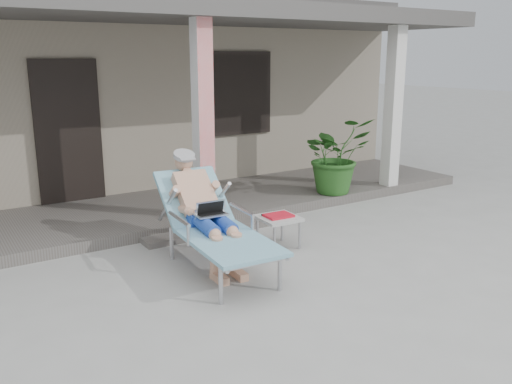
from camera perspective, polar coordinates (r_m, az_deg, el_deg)
ground at (r=5.79m, az=4.55°, el=-9.23°), size 60.00×60.00×0.00m
house at (r=11.21m, az=-15.89°, el=10.46°), size 10.40×5.40×3.30m
porch_deck at (r=8.22m, az=-8.06°, el=-1.62°), size 10.00×2.00×0.15m
porch_overhang at (r=7.88m, az=-8.60°, el=17.64°), size 10.00×2.30×2.85m
porch_step at (r=7.24m, az=-4.26°, el=-4.02°), size 2.00×0.30×0.07m
lounger at (r=5.95m, az=-5.01°, el=-0.41°), size 0.87×2.03×1.30m
side_table at (r=6.60m, az=2.37°, el=-2.92°), size 0.48×0.48×0.42m
potted_palm at (r=8.70m, az=8.38°, el=3.85°), size 1.18×1.06×1.21m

